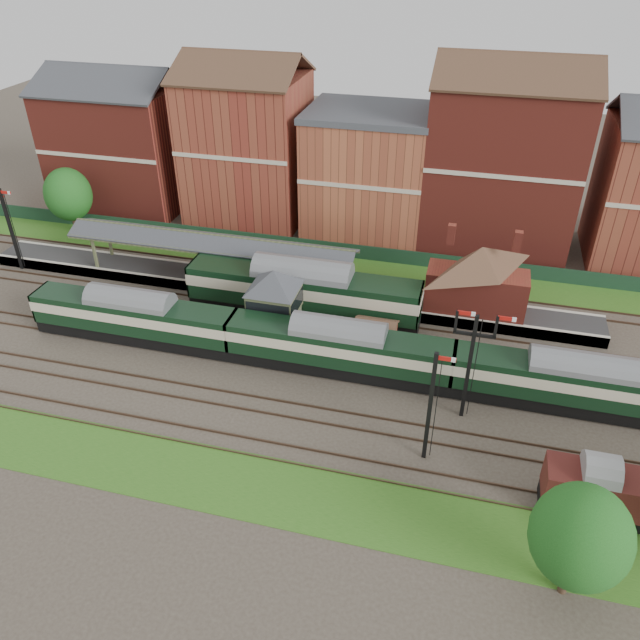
% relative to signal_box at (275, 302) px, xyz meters
% --- Properties ---
extents(ground, '(160.00, 160.00, 0.00)m').
position_rel_signal_box_xyz_m(ground, '(3.00, -3.25, -3.19)').
color(ground, '#473D33').
rests_on(ground, ground).
extents(grass_back, '(90.00, 4.50, 0.06)m').
position_rel_signal_box_xyz_m(grass_back, '(3.00, 12.75, -3.16)').
color(grass_back, '#2D6619').
rests_on(grass_back, ground).
extents(grass_front, '(90.00, 5.00, 0.06)m').
position_rel_signal_box_xyz_m(grass_front, '(3.00, -15.25, -3.16)').
color(grass_front, '#2D6619').
rests_on(grass_front, ground).
extents(fence, '(90.00, 0.12, 1.50)m').
position_rel_signal_box_xyz_m(fence, '(3.00, 14.75, -2.44)').
color(fence, '#193823').
rests_on(fence, ground).
extents(platform, '(55.00, 3.40, 1.00)m').
position_rel_signal_box_xyz_m(platform, '(-2.00, 6.50, -2.69)').
color(platform, '#2D2D2D').
rests_on(platform, ground).
extents(signal_box, '(5.40, 5.40, 6.00)m').
position_rel_signal_box_xyz_m(signal_box, '(0.00, 0.00, 0.00)').
color(signal_box, '#606C4C').
rests_on(signal_box, ground).
extents(brick_hut, '(3.20, 2.64, 2.94)m').
position_rel_signal_box_xyz_m(brick_hut, '(8.00, 0.00, -2.00)').
color(brick_hut, maroon).
rests_on(brick_hut, ground).
extents(station_building, '(8.10, 8.10, 5.90)m').
position_rel_signal_box_xyz_m(station_building, '(15.00, 6.50, 0.76)').
color(station_building, maroon).
rests_on(station_building, platform).
extents(canopy, '(26.00, 3.89, 4.08)m').
position_rel_signal_box_xyz_m(canopy, '(-8.00, 6.50, 1.39)').
color(canopy, '#485132').
rests_on(canopy, platform).
extents(semaphore_bracket, '(3.60, 0.25, 8.18)m').
position_rel_signal_box_xyz_m(semaphore_bracket, '(15.04, -5.75, 1.44)').
color(semaphore_bracket, black).
rests_on(semaphore_bracket, ground).
extents(semaphore_platform_end, '(1.23, 0.25, 8.00)m').
position_rel_signal_box_xyz_m(semaphore_platform_end, '(-26.98, 4.75, 0.96)').
color(semaphore_platform_end, black).
rests_on(semaphore_platform_end, ground).
extents(semaphore_siding, '(1.23, 0.25, 8.00)m').
position_rel_signal_box_xyz_m(semaphore_siding, '(13.02, -10.25, 0.96)').
color(semaphore_siding, black).
rests_on(semaphore_siding, ground).
extents(town_backdrop, '(69.00, 10.00, 16.00)m').
position_rel_signal_box_xyz_m(town_backdrop, '(2.82, 21.75, 3.81)').
color(town_backdrop, maroon).
rests_on(town_backdrop, ground).
extents(dmu_train, '(49.06, 2.58, 3.77)m').
position_rel_signal_box_xyz_m(dmu_train, '(5.84, -3.25, -0.97)').
color(dmu_train, black).
rests_on(dmu_train, ground).
extents(platform_railcar, '(19.29, 3.04, 4.44)m').
position_rel_signal_box_xyz_m(platform_railcar, '(1.34, 3.25, -0.60)').
color(platform_railcar, black).
rests_on(platform_railcar, ground).
extents(goods_van_a, '(5.38, 2.33, 3.26)m').
position_rel_signal_box_xyz_m(goods_van_a, '(22.43, -12.25, -1.32)').
color(goods_van_a, black).
rests_on(goods_van_a, ground).
extents(tree_far, '(4.71, 4.71, 6.87)m').
position_rel_signal_box_xyz_m(tree_far, '(20.77, -17.73, 0.96)').
color(tree_far, '#382619').
rests_on(tree_far, ground).
extents(tree_back, '(4.77, 4.77, 6.97)m').
position_rel_signal_box_xyz_m(tree_back, '(-26.57, 13.22, 1.03)').
color(tree_back, '#382619').
rests_on(tree_back, ground).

